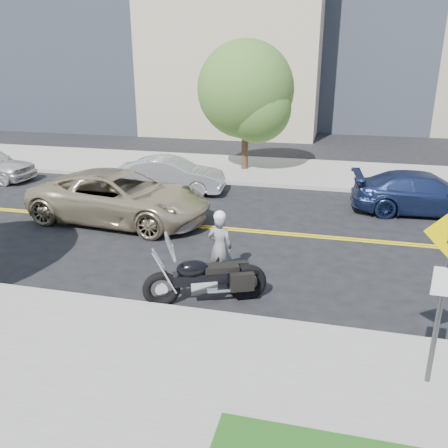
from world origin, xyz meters
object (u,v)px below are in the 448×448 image
pedestrian_sign (445,278)px  parked_car_silver (171,175)px  motorcyclist (220,245)px  parked_car_blue (424,193)px  motorcycle (206,268)px  suv (120,197)px

pedestrian_sign → parked_car_silver: 12.51m
pedestrian_sign → motorcyclist: size_ratio=1.80×
pedestrian_sign → parked_car_blue: (1.18, 9.36, -1.29)m
pedestrian_sign → parked_car_silver: pedestrian_sign is taller
parked_car_blue → motorcycle: bearing=139.4°
motorcycle → parked_car_blue: bearing=31.1°
motorcycle → parked_car_blue: 9.17m
pedestrian_sign → motorcycle: (-4.16, 1.91, -1.18)m
pedestrian_sign → motorcyclist: bearing=143.5°
suv → motorcycle: bearing=-131.9°
pedestrian_sign → motorcycle: size_ratio=1.18×
pedestrian_sign → suv: size_ratio=0.53×
pedestrian_sign → parked_car_silver: size_ratio=0.74×
parked_car_blue → motorcyclist: bearing=134.7°
suv → parked_car_silver: bearing=-1.3°
motorcyclist → parked_car_silver: motorcyclist is taller
motorcyclist → motorcycle: bearing=92.6°
motorcycle → parked_car_silver: motorcycle is taller
motorcyclist → pedestrian_sign: bearing=146.4°
pedestrian_sign → parked_car_blue: 9.52m
parked_car_silver → motorcycle: bearing=-160.1°
motorcyclist → parked_car_blue: 8.24m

